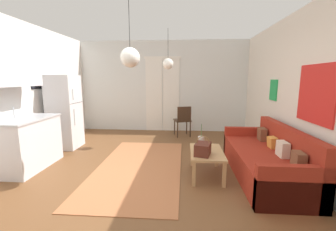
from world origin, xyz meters
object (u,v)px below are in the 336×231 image
Objects in this scene: handbag at (203,149)px; pendant_lamp_near at (130,57)px; refrigerator at (65,112)px; pendant_lamp_far at (168,64)px; couch at (268,160)px; bamboo_vase at (201,142)px; accent_chair at (183,119)px; coffee_table at (207,155)px.

pendant_lamp_near reaches higher than handbag.
pendant_lamp_far reaches higher than refrigerator.
handbag is at bearing -167.51° from couch.
pendant_lamp_near and pendant_lamp_far have the same top height.
couch is 2.26× the size of pendant_lamp_near.
couch is at bearing -6.84° from bamboo_vase.
pendant_lamp_near is at bearing -174.11° from couch.
accent_chair is 1.68m from pendant_lamp_far.
bamboo_vase is 0.44× the size of pendant_lamp_near.
accent_chair is at bearing 120.28° from couch.
pendant_lamp_far reaches higher than accent_chair.
couch is at bearing 12.49° from handbag.
handbag is at bearing -26.21° from refrigerator.
accent_chair is 3.09m from pendant_lamp_near.
pendant_lamp_far is (-0.35, -0.80, 1.44)m from accent_chair.
refrigerator reaches higher than handbag.
coffee_table is 2.48× the size of handbag.
handbag is at bearing -0.75° from pendant_lamp_near.
refrigerator is 2.96m from accent_chair.
accent_chair reaches higher than couch.
bamboo_vase is 2.15m from pendant_lamp_far.
couch reaches higher than handbag.
refrigerator is at bearing 163.11° from couch.
bamboo_vase is 3.24m from refrigerator.
pendant_lamp_far reaches higher than handbag.
refrigerator is at bearing 6.99° from accent_chair.
accent_chair is at bearing 73.49° from pendant_lamp_near.
pendant_lamp_far is at bearing 76.89° from pendant_lamp_near.
bamboo_vase is 2.31m from accent_chair.
bamboo_vase is 1.20× the size of handbag.
couch is 1.01m from coffee_table.
pendant_lamp_near reaches higher than refrigerator.
couch is 1.12m from bamboo_vase.
couch is 2.91m from pendant_lamp_far.
handbag is 3.39m from refrigerator.
coffee_table is 3.40m from refrigerator.
coffee_table is 0.96× the size of pendant_lamp_far.
refrigerator is at bearing -171.22° from pendant_lamp_far.
handbag is 0.21× the size of refrigerator.
couch is 2.48× the size of coffee_table.
pendant_lamp_near is at bearing 179.25° from handbag.
handbag is 0.37× the size of pendant_lamp_near.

